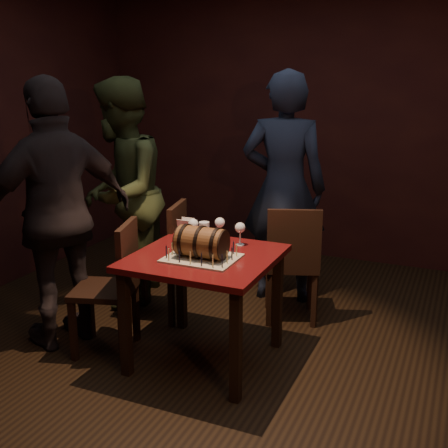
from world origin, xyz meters
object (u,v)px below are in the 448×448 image
(barrel_cake, at_px, (201,242))
(pint_of_ale, at_px, (204,233))
(person_back, at_px, (284,188))
(chair_back, at_px, (293,258))
(pub_table, at_px, (205,271))
(wine_glass_mid, at_px, (220,224))
(chair_left_front, at_px, (115,281))
(wine_glass_right, at_px, (240,229))
(chair_left_rear, at_px, (166,254))
(person_left_rear, at_px, (121,194))
(person_left_front, at_px, (59,215))
(wine_glass_left, at_px, (193,225))

(barrel_cake, relative_size, pint_of_ale, 2.43)
(person_back, bearing_deg, chair_back, 106.04)
(pub_table, height_order, wine_glass_mid, wine_glass_mid)
(chair_left_front, bearing_deg, wine_glass_mid, 40.59)
(wine_glass_right, xyz_separation_m, chair_left_rear, (-0.71, 0.22, -0.35))
(chair_left_rear, bearing_deg, chair_back, 18.19)
(barrel_cake, bearing_deg, person_back, 85.53)
(person_left_rear, xyz_separation_m, person_left_front, (0.02, -0.80, 0.01))
(wine_glass_right, bearing_deg, chair_back, 66.98)
(barrel_cake, height_order, wine_glass_right, barrel_cake)
(pub_table, bearing_deg, chair_left_rear, 139.03)
(barrel_cake, distance_m, person_left_rear, 1.31)
(pint_of_ale, bearing_deg, wine_glass_left, 173.77)
(pub_table, xyz_separation_m, person_left_front, (-1.05, -0.14, 0.30))
(wine_glass_mid, xyz_separation_m, pint_of_ale, (-0.07, -0.12, -0.04))
(chair_back, xyz_separation_m, chair_left_rear, (-0.93, -0.31, 0.00))
(person_left_rear, bearing_deg, pub_table, 38.69)
(pub_table, height_order, person_left_rear, person_left_rear)
(wine_glass_mid, bearing_deg, barrel_cake, -81.03)
(pub_table, height_order, chair_left_front, chair_left_front)
(pub_table, xyz_separation_m, chair_left_front, (-0.62, -0.13, -0.12))
(chair_back, height_order, chair_left_rear, same)
(wine_glass_left, height_order, chair_left_rear, chair_left_rear)
(barrel_cake, xyz_separation_m, person_left_rear, (-1.09, 0.74, 0.07))
(pub_table, bearing_deg, wine_glass_right, 65.87)
(wine_glass_left, height_order, person_left_rear, person_left_rear)
(chair_back, distance_m, person_left_rear, 1.49)
(barrel_cake, bearing_deg, wine_glass_left, 124.37)
(chair_back, height_order, person_left_rear, person_left_rear)
(pint_of_ale, bearing_deg, chair_left_front, -143.64)
(person_left_rear, bearing_deg, chair_left_front, 9.95)
(pint_of_ale, distance_m, chair_left_front, 0.69)
(chair_back, bearing_deg, wine_glass_mid, -131.38)
(barrel_cake, relative_size, chair_back, 0.39)
(person_back, distance_m, person_left_front, 1.83)
(pub_table, bearing_deg, chair_left_front, -167.96)
(wine_glass_mid, relative_size, wine_glass_right, 1.00)
(wine_glass_mid, relative_size, chair_left_front, 0.17)
(person_left_front, bearing_deg, chair_left_front, 116.41)
(pint_of_ale, distance_m, person_left_rear, 1.05)
(chair_left_rear, relative_size, person_back, 0.48)
(person_back, bearing_deg, person_left_front, 39.58)
(barrel_cake, relative_size, wine_glass_right, 2.26)
(person_left_rear, bearing_deg, wine_glass_left, 44.90)
(person_back, bearing_deg, chair_left_rear, 36.43)
(pint_of_ale, relative_size, person_back, 0.08)
(chair_back, relative_size, person_left_rear, 0.50)
(chair_back, bearing_deg, person_back, 116.81)
(chair_back, xyz_separation_m, person_left_front, (-1.40, -0.96, 0.42))
(chair_left_front, distance_m, person_left_rear, 1.00)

